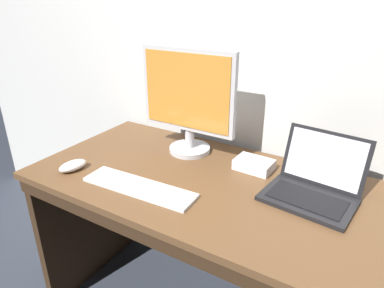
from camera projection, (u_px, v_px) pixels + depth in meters
desk at (209, 230)px, 1.43m from camera, size 1.46×0.72×0.78m
laptop_black at (314, 185)px, 1.23m from camera, size 0.33×0.30×0.22m
external_monitor at (188, 100)px, 1.49m from camera, size 0.45×0.19×0.47m
wired_keyboard at (139, 187)px, 1.29m from camera, size 0.46×0.14×0.02m
computer_mouse at (73, 166)px, 1.42m from camera, size 0.09×0.13×0.04m
external_drive_box at (254, 165)px, 1.43m from camera, size 0.16×0.11×0.04m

